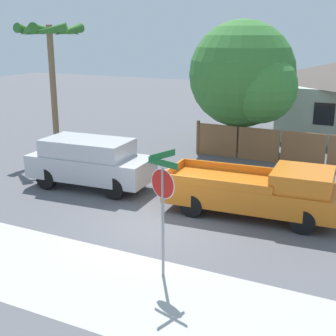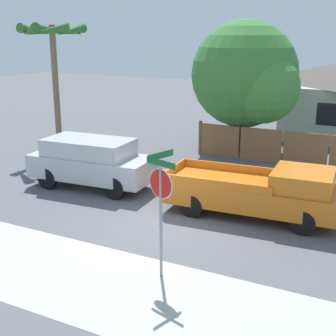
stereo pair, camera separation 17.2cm
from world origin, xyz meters
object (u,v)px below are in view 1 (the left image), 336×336
Objects in this scene: palm_tree at (50,42)px; stop_sign at (163,194)px; oak_tree at (246,77)px; red_suv at (90,161)px; orange_pickup at (260,191)px.

stop_sign is at bearing -40.03° from palm_tree.
oak_tree is 9.00m from palm_tree.
stop_sign is (9.88, -8.29, -3.07)m from palm_tree.
stop_sign reaches higher than red_suv.
orange_pickup is (2.89, -7.45, -2.74)m from oak_tree.
oak_tree reaches higher than orange_pickup.
palm_tree is 13.26m from stop_sign.
palm_tree is (-7.99, -3.82, 1.55)m from oak_tree.
palm_tree is at bearing 156.71° from stop_sign.
red_suv is 7.16m from stop_sign.
red_suv is (4.53, -3.64, -4.11)m from palm_tree.
stop_sign is at bearing -105.89° from orange_pickup.
palm_tree is at bearing 157.83° from orange_pickup.
red_suv reaches higher than orange_pickup.
red_suv is at bearing 176.42° from orange_pickup.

